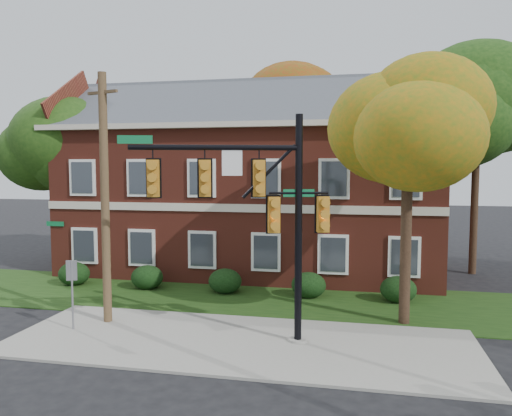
% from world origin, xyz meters
% --- Properties ---
extents(ground, '(120.00, 120.00, 0.00)m').
position_xyz_m(ground, '(0.00, 0.00, 0.00)').
color(ground, black).
rests_on(ground, ground).
extents(sidewalk, '(14.00, 5.00, 0.08)m').
position_xyz_m(sidewalk, '(0.00, 1.00, 0.04)').
color(sidewalk, gray).
rests_on(sidewalk, ground).
extents(grass_strip, '(30.00, 6.00, 0.04)m').
position_xyz_m(grass_strip, '(0.00, 6.00, 0.02)').
color(grass_strip, '#193811').
rests_on(grass_strip, ground).
extents(apartment_building, '(18.80, 8.80, 9.74)m').
position_xyz_m(apartment_building, '(-2.00, 11.95, 4.99)').
color(apartment_building, maroon).
rests_on(apartment_building, ground).
extents(hedge_far_left, '(1.40, 1.26, 1.05)m').
position_xyz_m(hedge_far_left, '(-9.00, 6.70, 0.53)').
color(hedge_far_left, black).
rests_on(hedge_far_left, ground).
extents(hedge_left, '(1.40, 1.26, 1.05)m').
position_xyz_m(hedge_left, '(-5.50, 6.70, 0.53)').
color(hedge_left, black).
rests_on(hedge_left, ground).
extents(hedge_center, '(1.40, 1.26, 1.05)m').
position_xyz_m(hedge_center, '(-2.00, 6.70, 0.53)').
color(hedge_center, black).
rests_on(hedge_center, ground).
extents(hedge_right, '(1.40, 1.26, 1.05)m').
position_xyz_m(hedge_right, '(1.50, 6.70, 0.53)').
color(hedge_right, black).
rests_on(hedge_right, ground).
extents(hedge_far_right, '(1.40, 1.26, 1.05)m').
position_xyz_m(hedge_far_right, '(5.00, 6.70, 0.53)').
color(hedge_far_right, black).
rests_on(hedge_far_right, ground).
extents(tree_near_right, '(4.50, 4.25, 8.58)m').
position_xyz_m(tree_near_right, '(5.22, 3.87, 6.67)').
color(tree_near_right, black).
rests_on(tree_near_right, ground).
extents(tree_left_rear, '(5.40, 5.10, 8.88)m').
position_xyz_m(tree_left_rear, '(-11.73, 10.84, 6.68)').
color(tree_left_rear, black).
rests_on(tree_left_rear, ground).
extents(tree_right_rear, '(6.30, 5.95, 10.62)m').
position_xyz_m(tree_right_rear, '(9.31, 12.81, 8.12)').
color(tree_right_rear, black).
rests_on(tree_right_rear, ground).
extents(tree_far_rear, '(6.84, 6.46, 11.52)m').
position_xyz_m(tree_far_rear, '(-0.66, 19.79, 8.84)').
color(tree_far_rear, black).
rests_on(tree_far_rear, ground).
extents(traffic_signal, '(5.87, 2.00, 6.82)m').
position_xyz_m(traffic_signal, '(0.56, 0.98, 4.23)').
color(traffic_signal, gray).
rests_on(traffic_signal, ground).
extents(utility_pole, '(1.26, 0.50, 8.37)m').
position_xyz_m(utility_pole, '(-4.82, 2.00, 4.25)').
color(utility_pole, brown).
rests_on(utility_pole, ground).
extents(sign_post, '(0.33, 0.16, 2.32)m').
position_xyz_m(sign_post, '(-5.50, 1.00, 1.58)').
color(sign_post, slate).
rests_on(sign_post, ground).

